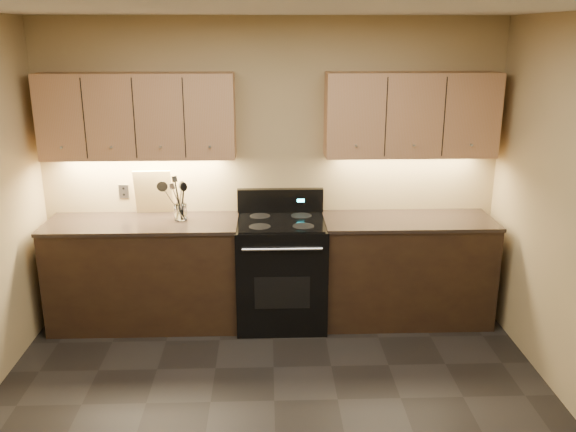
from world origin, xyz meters
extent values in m
plane|color=silver|center=(0.00, 0.00, 2.60)|extent=(4.00, 4.00, 0.00)
cube|color=tan|center=(0.00, 2.00, 1.30)|extent=(4.00, 0.04, 2.60)
cube|color=black|center=(-1.10, 1.70, 0.45)|extent=(1.60, 0.60, 0.90)
cube|color=#362922|center=(-1.10, 1.70, 0.92)|extent=(1.62, 0.62, 0.03)
cube|color=black|center=(1.18, 1.70, 0.45)|extent=(1.44, 0.60, 0.90)
cube|color=#362922|center=(1.18, 1.70, 0.92)|extent=(1.46, 0.62, 0.03)
cube|color=black|center=(0.08, 1.68, 0.46)|extent=(0.76, 0.65, 0.92)
cube|color=black|center=(0.08, 1.68, 0.93)|extent=(0.70, 0.60, 0.01)
cube|color=black|center=(0.08, 1.96, 1.03)|extent=(0.76, 0.07, 0.22)
cube|color=#19E5F2|center=(0.26, 1.92, 1.04)|extent=(0.06, 0.00, 0.03)
cylinder|color=silver|center=(0.08, 1.34, 0.80)|extent=(0.65, 0.02, 0.02)
cube|color=black|center=(0.08, 1.35, 0.41)|extent=(0.46, 0.00, 0.28)
cylinder|color=black|center=(-0.10, 1.53, 0.93)|extent=(0.18, 0.18, 0.00)
cylinder|color=black|center=(0.26, 1.53, 0.93)|extent=(0.18, 0.18, 0.00)
cylinder|color=black|center=(-0.10, 1.82, 0.93)|extent=(0.18, 0.18, 0.00)
cylinder|color=black|center=(0.26, 1.82, 0.93)|extent=(0.18, 0.18, 0.00)
cube|color=#AE7D57|center=(-1.10, 1.85, 1.80)|extent=(1.60, 0.30, 0.70)
cube|color=#AE7D57|center=(1.18, 1.85, 1.80)|extent=(1.44, 0.30, 0.70)
cube|color=#B2B5BA|center=(-1.30, 1.99, 1.12)|extent=(0.08, 0.01, 0.12)
cylinder|color=white|center=(-0.77, 1.75, 1.00)|extent=(0.14, 0.14, 0.14)
cylinder|color=white|center=(-0.77, 1.75, 0.94)|extent=(0.11, 0.11, 0.02)
cube|color=#DDC277|center=(-1.03, 1.94, 1.13)|extent=(0.33, 0.13, 0.40)
camera|label=1|loc=(-0.03, -3.25, 2.47)|focal=38.00mm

